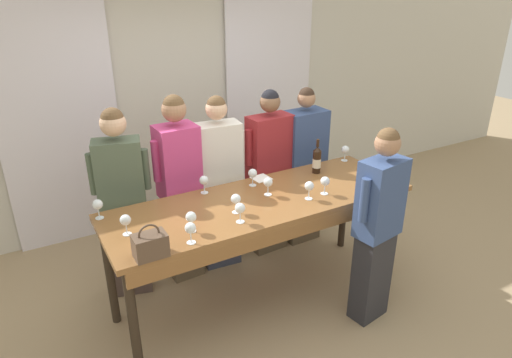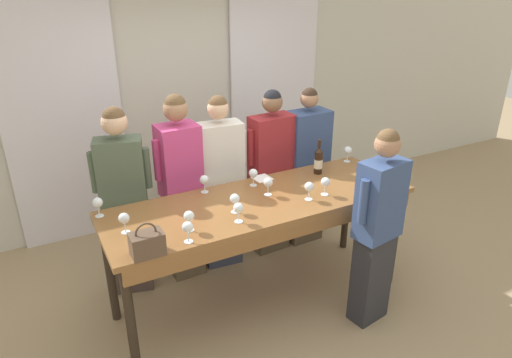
# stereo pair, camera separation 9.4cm
# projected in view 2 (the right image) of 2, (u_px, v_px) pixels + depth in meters

# --- Properties ---
(ground_plane) EXTENTS (18.00, 18.00, 0.00)m
(ground_plane) POSITION_uv_depth(u_px,v_px,m) (260.00, 298.00, 4.18)
(ground_plane) COLOR tan
(wall_back) EXTENTS (12.00, 0.06, 2.80)m
(wall_back) POSITION_uv_depth(u_px,v_px,m) (178.00, 101.00, 5.24)
(wall_back) COLOR beige
(wall_back) RESTS_ON ground_plane
(curtain_panel_left) EXTENTS (1.18, 0.03, 2.69)m
(curtain_panel_left) POSITION_uv_depth(u_px,v_px,m) (64.00, 122.00, 4.68)
(curtain_panel_left) COLOR white
(curtain_panel_left) RESTS_ON ground_plane
(curtain_panel_right) EXTENTS (1.18, 0.03, 2.69)m
(curtain_panel_right) POSITION_uv_depth(u_px,v_px,m) (274.00, 95.00, 5.74)
(curtain_panel_right) COLOR white
(curtain_panel_right) RESTS_ON ground_plane
(tasting_bar) EXTENTS (2.59, 0.86, 1.02)m
(tasting_bar) POSITION_uv_depth(u_px,v_px,m) (262.00, 212.00, 3.79)
(tasting_bar) COLOR brown
(tasting_bar) RESTS_ON ground_plane
(wine_bottle) EXTENTS (0.08, 0.08, 0.33)m
(wine_bottle) POSITION_uv_depth(u_px,v_px,m) (318.00, 161.00, 4.22)
(wine_bottle) COLOR black
(wine_bottle) RESTS_ON tasting_bar
(handbag) EXTENTS (0.22, 0.14, 0.24)m
(handbag) POSITION_uv_depth(u_px,v_px,m) (147.00, 243.00, 2.99)
(handbag) COLOR brown
(handbag) RESTS_ON tasting_bar
(wine_glass_front_left) EXTENTS (0.08, 0.08, 0.16)m
(wine_glass_front_left) POSITION_uv_depth(u_px,v_px,m) (204.00, 180.00, 3.85)
(wine_glass_front_left) COLOR white
(wine_glass_front_left) RESTS_ON tasting_bar
(wine_glass_front_mid) EXTENTS (0.08, 0.08, 0.16)m
(wine_glass_front_mid) POSITION_uv_depth(u_px,v_px,m) (124.00, 219.00, 3.24)
(wine_glass_front_mid) COLOR white
(wine_glass_front_mid) RESTS_ON tasting_bar
(wine_glass_front_right) EXTENTS (0.08, 0.08, 0.16)m
(wine_glass_front_right) POSITION_uv_depth(u_px,v_px,m) (188.00, 228.00, 3.12)
(wine_glass_front_right) COLOR white
(wine_glass_front_right) RESTS_ON tasting_bar
(wine_glass_center_left) EXTENTS (0.08, 0.08, 0.16)m
(wine_glass_center_left) POSITION_uv_depth(u_px,v_px,m) (325.00, 182.00, 3.81)
(wine_glass_center_left) COLOR white
(wine_glass_center_left) RESTS_ON tasting_bar
(wine_glass_center_mid) EXTENTS (0.08, 0.08, 0.16)m
(wine_glass_center_mid) POSITION_uv_depth(u_px,v_px,m) (189.00, 217.00, 3.26)
(wine_glass_center_mid) COLOR white
(wine_glass_center_mid) RESTS_ON tasting_bar
(wine_glass_center_right) EXTENTS (0.08, 0.08, 0.16)m
(wine_glass_center_right) POSITION_uv_depth(u_px,v_px,m) (268.00, 183.00, 3.80)
(wine_glass_center_right) COLOR white
(wine_glass_center_right) RESTS_ON tasting_bar
(wine_glass_back_left) EXTENTS (0.08, 0.08, 0.16)m
(wine_glass_back_left) POSITION_uv_depth(u_px,v_px,m) (235.00, 199.00, 3.52)
(wine_glass_back_left) COLOR white
(wine_glass_back_left) RESTS_ON tasting_bar
(wine_glass_back_mid) EXTENTS (0.08, 0.08, 0.16)m
(wine_glass_back_mid) POSITION_uv_depth(u_px,v_px,m) (253.00, 174.00, 3.98)
(wine_glass_back_mid) COLOR white
(wine_glass_back_mid) RESTS_ON tasting_bar
(wine_glass_back_right) EXTENTS (0.08, 0.08, 0.16)m
(wine_glass_back_right) POSITION_uv_depth(u_px,v_px,m) (309.00, 187.00, 3.72)
(wine_glass_back_right) COLOR white
(wine_glass_back_right) RESTS_ON tasting_bar
(wine_glass_near_host) EXTENTS (0.08, 0.08, 0.16)m
(wine_glass_near_host) POSITION_uv_depth(u_px,v_px,m) (348.00, 151.00, 4.50)
(wine_glass_near_host) COLOR white
(wine_glass_near_host) RESTS_ON tasting_bar
(wine_glass_by_bottle) EXTENTS (0.08, 0.08, 0.16)m
(wine_glass_by_bottle) POSITION_uv_depth(u_px,v_px,m) (98.00, 203.00, 3.46)
(wine_glass_by_bottle) COLOR white
(wine_glass_by_bottle) RESTS_ON tasting_bar
(wine_glass_by_handbag) EXTENTS (0.08, 0.08, 0.16)m
(wine_glass_by_handbag) POSITION_uv_depth(u_px,v_px,m) (238.00, 208.00, 3.38)
(wine_glass_by_handbag) COLOR white
(wine_glass_by_handbag) RESTS_ON tasting_bar
(napkin) EXTENTS (0.17, 0.17, 0.00)m
(napkin) POSITION_uv_depth(u_px,v_px,m) (262.00, 178.00, 4.16)
(napkin) COLOR white
(napkin) RESTS_ON tasting_bar
(guest_olive_jacket) EXTENTS (0.50, 0.31, 1.76)m
(guest_olive_jacket) POSITION_uv_depth(u_px,v_px,m) (124.00, 200.00, 3.97)
(guest_olive_jacket) COLOR #473833
(guest_olive_jacket) RESTS_ON ground_plane
(guest_pink_top) EXTENTS (0.47, 0.29, 1.80)m
(guest_pink_top) POSITION_uv_depth(u_px,v_px,m) (181.00, 187.00, 4.19)
(guest_pink_top) COLOR brown
(guest_pink_top) RESTS_ON ground_plane
(guest_cream_sweater) EXTENTS (0.54, 0.26, 1.74)m
(guest_cream_sweater) POSITION_uv_depth(u_px,v_px,m) (221.00, 183.00, 4.37)
(guest_cream_sweater) COLOR #383D51
(guest_cream_sweater) RESTS_ON ground_plane
(guest_striped_shirt) EXTENTS (0.55, 0.26, 1.74)m
(guest_striped_shirt) POSITION_uv_depth(u_px,v_px,m) (271.00, 173.00, 4.62)
(guest_striped_shirt) COLOR brown
(guest_striped_shirt) RESTS_ON ground_plane
(guest_navy_coat) EXTENTS (0.56, 0.28, 1.71)m
(guest_navy_coat) POSITION_uv_depth(u_px,v_px,m) (306.00, 168.00, 4.81)
(guest_navy_coat) COLOR brown
(guest_navy_coat) RESTS_ON ground_plane
(host_pouring) EXTENTS (0.48, 0.28, 1.70)m
(host_pouring) POSITION_uv_depth(u_px,v_px,m) (377.00, 228.00, 3.61)
(host_pouring) COLOR #28282D
(host_pouring) RESTS_ON ground_plane
(potted_plant) EXTENTS (0.29, 0.29, 0.67)m
(potted_plant) POSITION_uv_depth(u_px,v_px,m) (316.00, 166.00, 6.14)
(potted_plant) COLOR #935B3D
(potted_plant) RESTS_ON ground_plane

